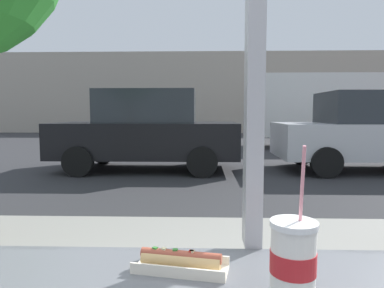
{
  "coord_description": "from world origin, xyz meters",
  "views": [
    {
      "loc": [
        -0.15,
        -0.93,
        1.34
      ],
      "look_at": [
        -0.27,
        3.14,
        0.96
      ],
      "focal_mm": 32.17,
      "sensor_mm": 36.0,
      "label": 1
    }
  ],
  "objects_px": {
    "hotdog_tray_far": "(181,261)",
    "box_truck": "(341,108)",
    "parked_car_silver": "(371,132)",
    "soda_cup_left": "(293,261)",
    "parked_car_black": "(147,130)"
  },
  "relations": [
    {
      "from": "soda_cup_left",
      "to": "box_truck",
      "type": "xyz_separation_m",
      "value": [
        5.07,
        12.58,
        0.47
      ]
    },
    {
      "from": "soda_cup_left",
      "to": "box_truck",
      "type": "distance_m",
      "value": 13.57
    },
    {
      "from": "parked_car_silver",
      "to": "box_truck",
      "type": "height_order",
      "value": "box_truck"
    },
    {
      "from": "hotdog_tray_far",
      "to": "soda_cup_left",
      "type": "bearing_deg",
      "value": -30.94
    },
    {
      "from": "parked_car_black",
      "to": "parked_car_silver",
      "type": "height_order",
      "value": "parked_car_black"
    },
    {
      "from": "hotdog_tray_far",
      "to": "parked_car_silver",
      "type": "height_order",
      "value": "parked_car_silver"
    },
    {
      "from": "hotdog_tray_far",
      "to": "box_truck",
      "type": "distance_m",
      "value": 13.53
    },
    {
      "from": "soda_cup_left",
      "to": "hotdog_tray_far",
      "type": "height_order",
      "value": "soda_cup_left"
    },
    {
      "from": "hotdog_tray_far",
      "to": "parked_car_silver",
      "type": "distance_m",
      "value": 8.11
    },
    {
      "from": "soda_cup_left",
      "to": "hotdog_tray_far",
      "type": "relative_size",
      "value": 1.34
    },
    {
      "from": "parked_car_black",
      "to": "box_truck",
      "type": "relative_size",
      "value": 0.66
    },
    {
      "from": "soda_cup_left",
      "to": "parked_car_silver",
      "type": "xyz_separation_m",
      "value": [
        3.66,
        7.25,
        -0.13
      ]
    },
    {
      "from": "box_truck",
      "to": "parked_car_black",
      "type": "bearing_deg",
      "value": -140.91
    },
    {
      "from": "soda_cup_left",
      "to": "parked_car_black",
      "type": "bearing_deg",
      "value": 101.5
    },
    {
      "from": "hotdog_tray_far",
      "to": "parked_car_silver",
      "type": "bearing_deg",
      "value": 61.26
    }
  ]
}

